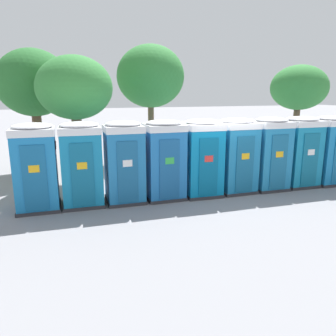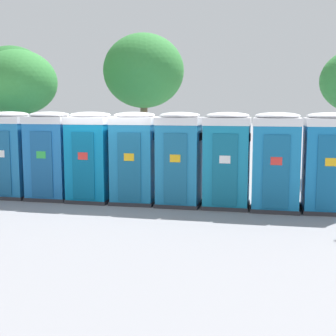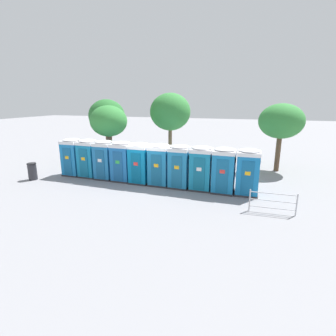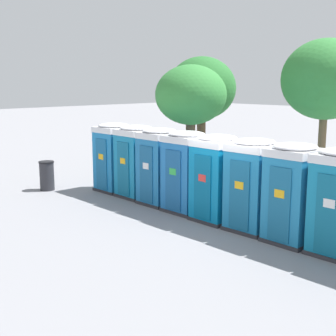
{
  "view_description": "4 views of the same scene",
  "coord_description": "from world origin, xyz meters",
  "px_view_note": "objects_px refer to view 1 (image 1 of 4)",
  "views": [
    {
      "loc": [
        -4.93,
        -9.94,
        3.4
      ],
      "look_at": [
        -1.78,
        -0.14,
        0.98
      ],
      "focal_mm": 35.0,
      "sensor_mm": 36.0,
      "label": 1
    },
    {
      "loc": [
        4.12,
        -12.7,
        2.7
      ],
      "look_at": [
        1.58,
        -0.23,
        1.01
      ],
      "focal_mm": 50.0,
      "sensor_mm": 36.0,
      "label": 2
    },
    {
      "loc": [
        5.93,
        -14.59,
        5.04
      ],
      "look_at": [
        1.17,
        -0.22,
        1.1
      ],
      "focal_mm": 28.0,
      "sensor_mm": 36.0,
      "label": 3
    },
    {
      "loc": [
        7.96,
        -10.45,
        4.02
      ],
      "look_at": [
        -2.78,
        -0.12,
        1.27
      ],
      "focal_mm": 50.0,
      "sensor_mm": 36.0,
      "label": 4
    }
  ],
  "objects_px": {
    "portapotty_1": "(82,164)",
    "portapotty_8": "(330,150)",
    "portapotty_0": "(36,167)",
    "street_tree_1": "(299,88)",
    "portapotty_5": "(236,155)",
    "street_tree_3": "(75,89)",
    "portapotty_7": "(300,151)",
    "portapotty_6": "(269,153)",
    "street_tree_2": "(151,77)",
    "portapotty_4": "(202,157)",
    "portapotty_3": "(164,159)",
    "street_tree_0": "(34,84)",
    "portapotty_2": "(124,162)"
  },
  "relations": [
    {
      "from": "portapotty_0",
      "to": "portapotty_6",
      "type": "relative_size",
      "value": 1.0
    },
    {
      "from": "portapotty_1",
      "to": "portapotty_6",
      "type": "bearing_deg",
      "value": -2.18
    },
    {
      "from": "portapotty_1",
      "to": "portapotty_8",
      "type": "relative_size",
      "value": 1.0
    },
    {
      "from": "street_tree_2",
      "to": "portapotty_8",
      "type": "bearing_deg",
      "value": -50.95
    },
    {
      "from": "portapotty_4",
      "to": "portapotty_6",
      "type": "bearing_deg",
      "value": -1.15
    },
    {
      "from": "portapotty_3",
      "to": "portapotty_8",
      "type": "xyz_separation_m",
      "value": [
        6.39,
        -0.21,
        -0.0
      ]
    },
    {
      "from": "portapotty_6",
      "to": "street_tree_1",
      "type": "relative_size",
      "value": 0.53
    },
    {
      "from": "portapotty_5",
      "to": "street_tree_3",
      "type": "distance_m",
      "value": 6.24
    },
    {
      "from": "portapotty_6",
      "to": "street_tree_2",
      "type": "relative_size",
      "value": 0.45
    },
    {
      "from": "portapotty_2",
      "to": "street_tree_2",
      "type": "height_order",
      "value": "street_tree_2"
    },
    {
      "from": "portapotty_7",
      "to": "street_tree_0",
      "type": "relative_size",
      "value": 0.5
    },
    {
      "from": "portapotty_8",
      "to": "portapotty_4",
      "type": "bearing_deg",
      "value": 178.5
    },
    {
      "from": "portapotty_5",
      "to": "portapotty_6",
      "type": "height_order",
      "value": "same"
    },
    {
      "from": "portapotty_5",
      "to": "portapotty_0",
      "type": "bearing_deg",
      "value": 178.28
    },
    {
      "from": "portapotty_2",
      "to": "portapotty_8",
      "type": "xyz_separation_m",
      "value": [
        7.66,
        -0.25,
        -0.0
      ]
    },
    {
      "from": "portapotty_6",
      "to": "portapotty_1",
      "type": "bearing_deg",
      "value": 177.82
    },
    {
      "from": "portapotty_0",
      "to": "portapotty_5",
      "type": "height_order",
      "value": "same"
    },
    {
      "from": "portapotty_0",
      "to": "portapotty_7",
      "type": "xyz_separation_m",
      "value": [
        8.94,
        -0.24,
        -0.0
      ]
    },
    {
      "from": "portapotty_5",
      "to": "portapotty_7",
      "type": "distance_m",
      "value": 2.56
    },
    {
      "from": "portapotty_4",
      "to": "portapotty_7",
      "type": "distance_m",
      "value": 3.83
    },
    {
      "from": "portapotty_4",
      "to": "street_tree_2",
      "type": "relative_size",
      "value": 0.45
    },
    {
      "from": "portapotty_2",
      "to": "portapotty_0",
      "type": "bearing_deg",
      "value": 178.22
    },
    {
      "from": "portapotty_1",
      "to": "portapotty_7",
      "type": "bearing_deg",
      "value": -1.8
    },
    {
      "from": "portapotty_1",
      "to": "portapotty_6",
      "type": "xyz_separation_m",
      "value": [
        6.39,
        -0.24,
        0.0
      ]
    },
    {
      "from": "portapotty_1",
      "to": "street_tree_1",
      "type": "distance_m",
      "value": 13.52
    },
    {
      "from": "portapotty_3",
      "to": "street_tree_2",
      "type": "bearing_deg",
      "value": 78.81
    },
    {
      "from": "portapotty_1",
      "to": "portapotty_8",
      "type": "xyz_separation_m",
      "value": [
        8.94,
        -0.33,
        -0.0
      ]
    },
    {
      "from": "street_tree_3",
      "to": "portapotty_5",
      "type": "bearing_deg",
      "value": -29.85
    },
    {
      "from": "portapotty_3",
      "to": "portapotty_4",
      "type": "relative_size",
      "value": 1.0
    },
    {
      "from": "portapotty_6",
      "to": "portapotty_8",
      "type": "relative_size",
      "value": 1.0
    },
    {
      "from": "portapotty_8",
      "to": "street_tree_2",
      "type": "height_order",
      "value": "street_tree_2"
    },
    {
      "from": "portapotty_0",
      "to": "portapotty_4",
      "type": "relative_size",
      "value": 1.0
    },
    {
      "from": "portapotty_0",
      "to": "portapotty_8",
      "type": "height_order",
      "value": "same"
    },
    {
      "from": "portapotty_4",
      "to": "street_tree_3",
      "type": "xyz_separation_m",
      "value": [
        -3.79,
        2.91,
        2.2
      ]
    },
    {
      "from": "portapotty_1",
      "to": "portapotty_2",
      "type": "height_order",
      "value": "same"
    },
    {
      "from": "portapotty_1",
      "to": "portapotty_5",
      "type": "bearing_deg",
      "value": -2.13
    },
    {
      "from": "portapotty_0",
      "to": "street_tree_1",
      "type": "relative_size",
      "value": 0.53
    },
    {
      "from": "portapotty_0",
      "to": "portapotty_7",
      "type": "distance_m",
      "value": 8.94
    },
    {
      "from": "portapotty_1",
      "to": "street_tree_0",
      "type": "xyz_separation_m",
      "value": [
        -1.48,
        5.02,
        2.42
      ]
    },
    {
      "from": "portapotty_0",
      "to": "portapotty_6",
      "type": "xyz_separation_m",
      "value": [
        7.66,
        -0.25,
        0.0
      ]
    },
    {
      "from": "portapotty_1",
      "to": "portapotty_5",
      "type": "relative_size",
      "value": 1.0
    },
    {
      "from": "portapotty_0",
      "to": "portapotty_1",
      "type": "bearing_deg",
      "value": -0.1
    },
    {
      "from": "portapotty_5",
      "to": "street_tree_1",
      "type": "distance_m",
      "value": 9.35
    },
    {
      "from": "portapotty_8",
      "to": "street_tree_3",
      "type": "height_order",
      "value": "street_tree_3"
    },
    {
      "from": "portapotty_8",
      "to": "portapotty_6",
      "type": "bearing_deg",
      "value": 178.15
    },
    {
      "from": "portapotty_1",
      "to": "portapotty_7",
      "type": "height_order",
      "value": "same"
    },
    {
      "from": "street_tree_1",
      "to": "street_tree_2",
      "type": "bearing_deg",
      "value": 176.7
    },
    {
      "from": "portapotty_3",
      "to": "street_tree_3",
      "type": "height_order",
      "value": "street_tree_3"
    },
    {
      "from": "portapotty_7",
      "to": "portapotty_8",
      "type": "xyz_separation_m",
      "value": [
        1.28,
        -0.08,
        -0.0
      ]
    },
    {
      "from": "portapotty_2",
      "to": "portapotty_7",
      "type": "distance_m",
      "value": 6.39
    }
  ]
}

